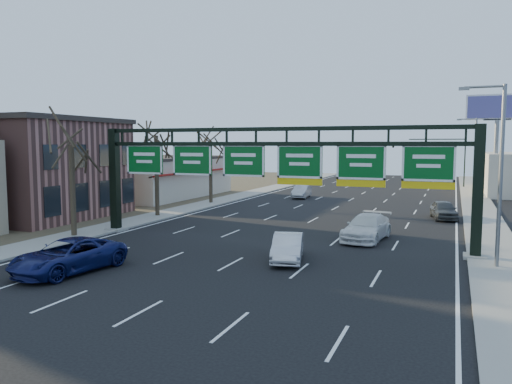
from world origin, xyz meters
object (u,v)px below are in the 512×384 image
at_px(car_white_wagon, 367,227).
at_px(car_silver_sedan, 288,248).
at_px(sign_gantry, 273,169).
at_px(car_blue_suv, 68,256).

bearing_deg(car_white_wagon, car_silver_sedan, -105.69).
bearing_deg(sign_gantry, car_white_wagon, 30.96).
distance_m(car_blue_suv, car_silver_sedan, 10.93).
distance_m(sign_gantry, car_blue_suv, 12.93).
xyz_separation_m(sign_gantry, car_white_wagon, (5.24, 3.15, -3.82)).
relative_size(car_silver_sedan, car_white_wagon, 0.78).
distance_m(sign_gantry, car_white_wagon, 7.21).
distance_m(car_blue_suv, car_white_wagon, 18.04).
height_order(sign_gantry, car_silver_sedan, sign_gantry).
xyz_separation_m(car_blue_suv, car_white_wagon, (11.97, 13.49, 0.01)).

